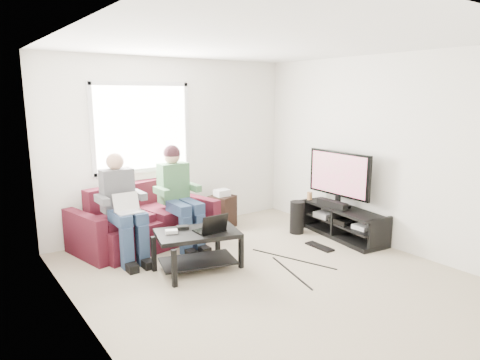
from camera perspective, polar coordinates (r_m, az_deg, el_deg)
name	(u,v)px	position (r m, az deg, el deg)	size (l,w,h in m)	color
floor	(266,276)	(5.10, 3.50, -12.66)	(4.50, 4.50, 0.00)	#B6AC8D
ceiling	(269,43)	(4.68, 3.90, 17.80)	(4.50, 4.50, 0.00)	white
wall_back	(174,146)	(6.60, -8.84, 4.51)	(4.50, 4.50, 0.00)	white
wall_front	(477,210)	(3.34, 29.01, -3.51)	(4.50, 4.50, 0.00)	white
wall_left	(82,189)	(3.80, -20.34, -1.11)	(4.50, 4.50, 0.00)	white
wall_right	(381,152)	(6.17, 18.23, 3.61)	(4.50, 4.50, 0.00)	white
window	(142,128)	(6.34, -12.90, 6.81)	(1.48, 0.04, 1.28)	white
sofa	(144,223)	(6.12, -12.73, -5.64)	(1.96, 1.14, 0.84)	#4C131A
person_left	(122,202)	(5.58, -15.43, -2.88)	(0.40, 0.70, 1.35)	navy
person_right	(178,189)	(5.90, -8.25, -1.22)	(0.40, 0.71, 1.39)	navy
laptop_silver	(129,208)	(5.39, -14.61, -3.59)	(0.32, 0.22, 0.24)	silver
coffee_table	(198,241)	(5.16, -5.67, -8.14)	(1.08, 0.82, 0.48)	black
laptop_black	(209,221)	(5.08, -4.09, -5.54)	(0.34, 0.24, 0.24)	black
controller_a	(171,231)	(5.09, -9.13, -6.79)	(0.14, 0.09, 0.04)	silver
controller_b	(183,227)	(5.22, -7.65, -6.29)	(0.14, 0.09, 0.04)	black
controller_c	(212,222)	(5.38, -3.73, -5.65)	(0.14, 0.09, 0.04)	gray
tv_stand	(342,224)	(6.48, 13.44, -5.73)	(0.59, 1.42, 0.45)	black
tv	(339,176)	(6.37, 13.04, 0.58)	(0.12, 1.10, 0.81)	black
soundbar	(332,204)	(6.37, 12.18, -3.15)	(0.12, 0.50, 0.10)	black
drink_cup	(310,196)	(6.77, 9.26, -2.09)	(0.08, 0.08, 0.12)	#A97748
console_white	(364,226)	(6.22, 16.26, -5.94)	(0.30, 0.22, 0.06)	silver
console_grey	(327,214)	(6.64, 11.52, -4.50)	(0.34, 0.26, 0.08)	gray
console_black	(345,220)	(6.42, 13.81, -5.20)	(0.38, 0.30, 0.07)	black
subwoofer	(297,217)	(6.54, 7.61, -4.95)	(0.22, 0.22, 0.49)	black
keyboard_floor	(320,247)	(6.05, 10.56, -8.73)	(0.14, 0.43, 0.02)	black
end_table	(222,210)	(6.77, -2.39, -4.05)	(0.34, 0.34, 0.61)	black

